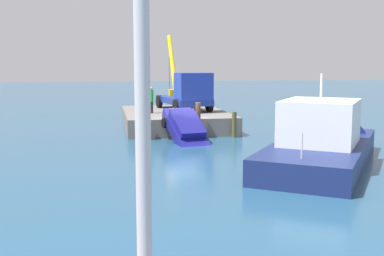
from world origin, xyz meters
name	(u,v)px	position (x,y,z in m)	size (l,w,h in m)	color
ground	(186,137)	(0.00, 0.00, 0.00)	(200.00, 200.00, 0.00)	navy
dock	(175,119)	(-5.03, 0.00, 0.60)	(10.66, 7.41, 1.20)	slate
crane_truck	(187,92)	(-5.21, 0.96, 2.60)	(9.64, 3.72, 6.01)	navy
dock_worker	(151,99)	(-3.85, -1.85, 2.18)	(0.34, 0.34, 1.90)	black
salvaged_car	(187,131)	(1.95, -0.23, 0.69)	(4.42, 2.73, 2.87)	navy
moored_yacht	(327,150)	(7.81, 5.99, 0.35)	(13.03, 10.72, 6.18)	navy
piling_near	(145,126)	(0.65, -2.65, 0.87)	(0.35, 0.35, 1.73)	brown
piling_mid	(172,124)	(0.47, -0.95, 0.96)	(0.31, 0.31, 1.92)	brown
piling_far	(198,121)	(0.63, 0.71, 1.14)	(0.32, 0.32, 2.28)	brown
piling_end	(234,125)	(0.59, 3.07, 0.83)	(0.29, 0.29, 1.65)	#4E4F2A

